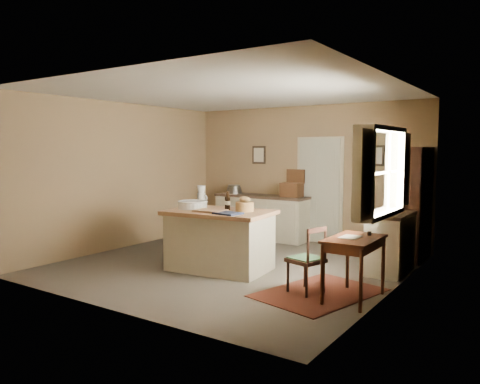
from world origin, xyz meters
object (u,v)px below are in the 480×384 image
object	(u,v)px
sideboard	(262,215)
right_cabinet	(390,242)
shelving_unit	(419,204)
desk_chair	(306,260)
work_island	(219,238)
writing_desk	(354,245)

from	to	relation	value
sideboard	right_cabinet	world-z (taller)	sideboard
right_cabinet	shelving_unit	world-z (taller)	shelving_unit
sideboard	right_cabinet	size ratio (longest dim) A/B	2.03
desk_chair	right_cabinet	size ratio (longest dim) A/B	0.85
sideboard	right_cabinet	xyz separation A→B (m)	(3.00, -1.28, -0.02)
desk_chair	shelving_unit	distance (m)	2.82
work_island	right_cabinet	size ratio (longest dim) A/B	1.68
sideboard	shelving_unit	size ratio (longest dim) A/B	1.08
writing_desk	sideboard	bearing A→B (deg)	137.04
work_island	writing_desk	bearing A→B (deg)	-12.73
right_cabinet	sideboard	bearing A→B (deg)	156.96
sideboard	desk_chair	size ratio (longest dim) A/B	2.39
work_island	desk_chair	xyz separation A→B (m)	(1.61, -0.33, -0.06)
work_island	desk_chair	distance (m)	1.64
writing_desk	desk_chair	xyz separation A→B (m)	(-0.60, -0.08, -0.25)
work_island	desk_chair	world-z (taller)	work_island
desk_chair	shelving_unit	size ratio (longest dim) A/B	0.45
shelving_unit	writing_desk	bearing A→B (deg)	-93.30
sideboard	writing_desk	size ratio (longest dim) A/B	2.25
work_island	sideboard	distance (m)	2.67
work_island	desk_chair	bearing A→B (deg)	-17.85
desk_chair	sideboard	bearing A→B (deg)	146.36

